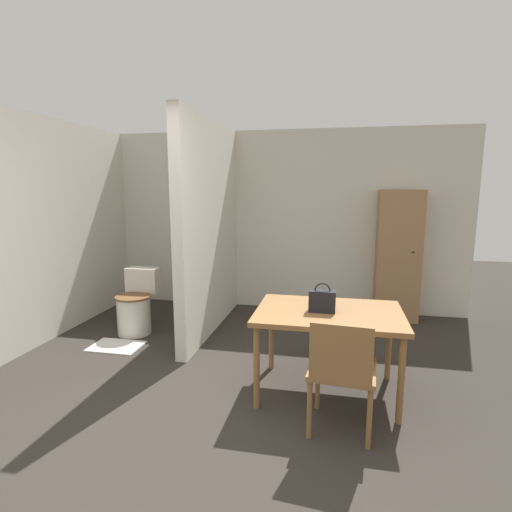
% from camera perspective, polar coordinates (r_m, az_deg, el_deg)
% --- Properties ---
extents(ground_plane, '(16.00, 16.00, 0.00)m').
position_cam_1_polar(ground_plane, '(2.92, -11.31, -26.70)').
color(ground_plane, '#2D2823').
extents(wall_back, '(5.44, 0.12, 2.50)m').
position_cam_1_polar(wall_back, '(5.73, 1.84, 5.04)').
color(wall_back, beige).
rests_on(wall_back, ground_plane).
extents(wall_left, '(0.12, 4.42, 2.50)m').
position_cam_1_polar(wall_left, '(5.06, -28.39, 3.22)').
color(wall_left, beige).
rests_on(wall_left, ground_plane).
extents(partition_wall, '(0.12, 2.05, 2.50)m').
position_cam_1_polar(partition_wall, '(4.81, -6.54, 4.05)').
color(partition_wall, beige).
rests_on(partition_wall, ground_plane).
extents(dining_table, '(1.19, 0.84, 0.72)m').
position_cam_1_polar(dining_table, '(3.40, 10.34, -8.88)').
color(dining_table, brown).
rests_on(dining_table, ground_plane).
extents(wooden_chair, '(0.50, 0.50, 0.85)m').
position_cam_1_polar(wooden_chair, '(2.94, 12.16, -15.51)').
color(wooden_chair, brown).
rests_on(wooden_chair, ground_plane).
extents(toilet, '(0.41, 0.56, 0.75)m').
position_cam_1_polar(toilet, '(5.03, -16.74, -6.87)').
color(toilet, silver).
rests_on(toilet, ground_plane).
extents(handbag, '(0.22, 0.10, 0.24)m').
position_cam_1_polar(handbag, '(3.32, 9.43, -6.31)').
color(handbag, black).
rests_on(handbag, dining_table).
extents(wooden_cabinet, '(0.54, 0.39, 1.69)m').
position_cam_1_polar(wooden_cabinet, '(5.50, 19.61, 0.03)').
color(wooden_cabinet, '#997047').
rests_on(wooden_cabinet, ground_plane).
extents(bath_mat, '(0.55, 0.38, 0.01)m').
position_cam_1_polar(bath_mat, '(4.74, -19.32, -12.06)').
color(bath_mat, silver).
rests_on(bath_mat, ground_plane).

